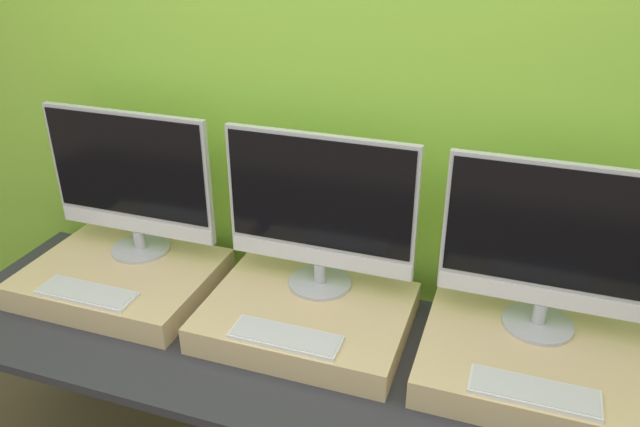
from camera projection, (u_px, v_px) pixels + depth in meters
wall_back at (342, 134)px, 2.04m from camera, size 8.00×0.04×2.60m
workbench at (297, 361)px, 1.94m from camera, size 2.37×0.73×0.76m
wooden_riser_left at (122, 278)px, 2.17m from camera, size 0.63×0.48×0.09m
monitor_left at (130, 180)px, 2.13m from camera, size 0.61×0.21×0.52m
keyboard_left at (87, 293)px, 1.99m from camera, size 0.33×0.11×0.01m
wooden_riser_center at (307, 317)px, 1.97m from camera, size 0.63×0.48×0.09m
monitor_center at (320, 209)px, 1.93m from camera, size 0.61×0.21×0.52m
keyboard_center at (285, 337)px, 1.80m from camera, size 0.33×0.11×0.01m
wooden_riser_right at (533, 364)px, 1.77m from camera, size 0.63×0.48×0.09m
monitor_right at (553, 244)px, 1.73m from camera, size 0.61×0.21×0.52m
keyboard_right at (534, 392)px, 1.60m from camera, size 0.33×0.11×0.01m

